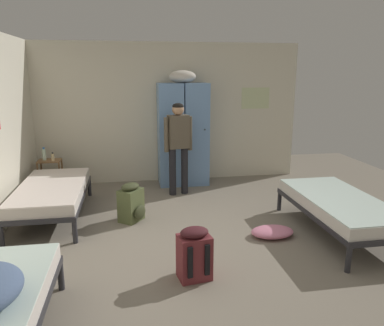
% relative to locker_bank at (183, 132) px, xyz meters
% --- Properties ---
extents(ground_plane, '(9.16, 9.16, 0.00)m').
position_rel_locker_bank_xyz_m(ground_plane, '(-0.22, -2.58, -0.97)').
color(ground_plane, gray).
extents(room_backdrop, '(4.96, 5.79, 2.57)m').
position_rel_locker_bank_xyz_m(room_backdrop, '(-1.53, -1.24, 0.32)').
color(room_backdrop, beige).
rests_on(room_backdrop, ground_plane).
extents(locker_bank, '(0.90, 0.55, 2.07)m').
position_rel_locker_bank_xyz_m(locker_bank, '(0.00, 0.00, 0.00)').
color(locker_bank, '#6B93C6').
rests_on(locker_bank, ground_plane).
extents(shelf_unit, '(0.38, 0.30, 0.57)m').
position_rel_locker_bank_xyz_m(shelf_unit, '(-2.34, -0.15, -0.62)').
color(shelf_unit, brown).
rests_on(shelf_unit, ground_plane).
extents(bed_left_rear, '(0.90, 1.90, 0.49)m').
position_rel_locker_bank_xyz_m(bed_left_rear, '(-2.09, -1.38, -0.59)').
color(bed_left_rear, '#28282D').
rests_on(bed_left_rear, ground_plane).
extents(bed_right, '(0.90, 1.90, 0.49)m').
position_rel_locker_bank_xyz_m(bed_right, '(1.65, -2.57, -0.59)').
color(bed_right, '#28282D').
rests_on(bed_right, ground_plane).
extents(person_traveler, '(0.48, 0.26, 1.55)m').
position_rel_locker_bank_xyz_m(person_traveler, '(-0.17, -0.62, -0.03)').
color(person_traveler, black).
rests_on(person_traveler, ground_plane).
extents(water_bottle, '(0.06, 0.06, 0.22)m').
position_rel_locker_bank_xyz_m(water_bottle, '(-2.42, -0.13, -0.30)').
color(water_bottle, silver).
rests_on(water_bottle, shelf_unit).
extents(lotion_bottle, '(0.05, 0.05, 0.14)m').
position_rel_locker_bank_xyz_m(lotion_bottle, '(-2.27, -0.19, -0.34)').
color(lotion_bottle, beige).
rests_on(lotion_bottle, shelf_unit).
extents(backpack_maroon, '(0.35, 0.37, 0.55)m').
position_rel_locker_bank_xyz_m(backpack_maroon, '(-0.37, -3.32, -0.71)').
color(backpack_maroon, maroon).
rests_on(backpack_maroon, ground_plane).
extents(backpack_olive, '(0.42, 0.41, 0.55)m').
position_rel_locker_bank_xyz_m(backpack_olive, '(-0.98, -1.70, -0.71)').
color(backpack_olive, '#566038').
rests_on(backpack_olive, ground_plane).
extents(clothes_pile_pink, '(0.55, 0.36, 0.13)m').
position_rel_locker_bank_xyz_m(clothes_pile_pink, '(0.78, -2.53, -0.91)').
color(clothes_pile_pink, pink).
rests_on(clothes_pile_pink, ground_plane).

